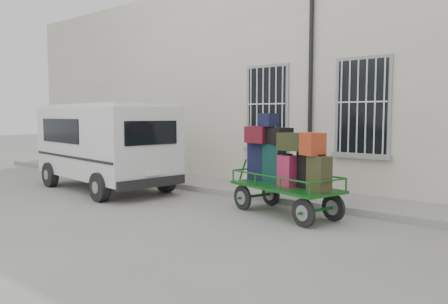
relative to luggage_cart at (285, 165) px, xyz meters
name	(u,v)px	position (x,y,z in m)	size (l,w,h in m)	color
ground	(206,208)	(-1.67, -0.56, -1.03)	(80.00, 80.00, 0.00)	slate
building	(323,85)	(-1.67, 4.94, 1.97)	(24.00, 5.15, 6.00)	beige
sidewalk	(263,191)	(-1.67, 1.64, -0.95)	(24.00, 1.70, 0.15)	gray
luggage_cart	(285,165)	(0.00, 0.00, 0.00)	(2.83, 1.65, 2.09)	black
van	(105,141)	(-5.47, -0.48, 0.32)	(4.87, 2.60, 2.35)	silver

